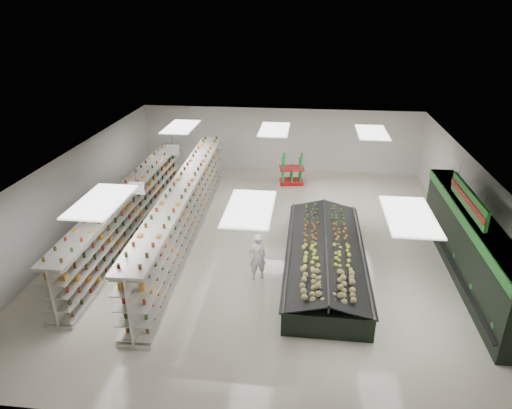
# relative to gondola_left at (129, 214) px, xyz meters

# --- Properties ---
(floor) EXTENTS (16.00, 16.00, 0.00)m
(floor) POSITION_rel_gondola_left_xyz_m (5.00, 0.04, -0.87)
(floor) COLOR beige
(floor) RESTS_ON ground
(ceiling) EXTENTS (14.00, 16.00, 0.02)m
(ceiling) POSITION_rel_gondola_left_xyz_m (5.00, 0.04, 2.33)
(ceiling) COLOR white
(ceiling) RESTS_ON wall_back
(wall_back) EXTENTS (14.00, 0.02, 3.20)m
(wall_back) POSITION_rel_gondola_left_xyz_m (5.00, 8.04, 0.73)
(wall_back) COLOR silver
(wall_back) RESTS_ON floor
(wall_front) EXTENTS (14.00, 0.02, 3.20)m
(wall_front) POSITION_rel_gondola_left_xyz_m (5.00, -7.96, 0.73)
(wall_front) COLOR silver
(wall_front) RESTS_ON floor
(wall_left) EXTENTS (0.02, 16.00, 3.20)m
(wall_left) POSITION_rel_gondola_left_xyz_m (-2.00, 0.04, 0.73)
(wall_left) COLOR silver
(wall_left) RESTS_ON floor
(wall_right) EXTENTS (0.02, 16.00, 3.20)m
(wall_right) POSITION_rel_gondola_left_xyz_m (12.00, 0.04, 0.73)
(wall_right) COLOR silver
(wall_right) RESTS_ON floor
(produce_wall_case) EXTENTS (0.93, 8.00, 2.20)m
(produce_wall_case) POSITION_rel_gondola_left_xyz_m (11.53, -1.46, 0.37)
(produce_wall_case) COLOR black
(produce_wall_case) RESTS_ON floor
(aisle_sign_near) EXTENTS (0.52, 0.06, 0.75)m
(aisle_sign_near) POSITION_rel_gondola_left_xyz_m (1.20, -1.96, 1.88)
(aisle_sign_near) COLOR white
(aisle_sign_near) RESTS_ON ceiling
(aisle_sign_far) EXTENTS (0.52, 0.06, 0.75)m
(aisle_sign_far) POSITION_rel_gondola_left_xyz_m (1.20, 2.04, 1.88)
(aisle_sign_far) COLOR white
(aisle_sign_far) RESTS_ON ceiling
(hortifruti_banner) EXTENTS (0.12, 3.20, 0.95)m
(hortifruti_banner) POSITION_rel_gondola_left_xyz_m (11.25, -1.46, 1.78)
(hortifruti_banner) COLOR #217D28
(hortifruti_banner) RESTS_ON ceiling
(gondola_left) EXTENTS (0.85, 10.91, 1.89)m
(gondola_left) POSITION_rel_gondola_left_xyz_m (0.00, 0.00, 0.00)
(gondola_left) COLOR silver
(gondola_left) RESTS_ON floor
(gondola_center) EXTENTS (1.34, 12.29, 2.13)m
(gondola_center) POSITION_rel_gondola_left_xyz_m (2.07, 0.19, 0.11)
(gondola_center) COLOR silver
(gondola_center) RESTS_ON floor
(produce_island) EXTENTS (2.54, 6.99, 1.04)m
(produce_island) POSITION_rel_gondola_left_xyz_m (7.14, -1.52, -0.39)
(produce_island) COLOR black
(produce_island) RESTS_ON floor
(soda_endcap) EXTENTS (1.25, 0.94, 1.48)m
(soda_endcap) POSITION_rel_gondola_left_xyz_m (5.72, 6.05, -0.15)
(soda_endcap) COLOR #A71313
(soda_endcap) RESTS_ON floor
(shopper_main) EXTENTS (0.68, 0.59, 1.57)m
(shopper_main) POSITION_rel_gondola_left_xyz_m (5.02, -2.35, -0.08)
(shopper_main) COLOR silver
(shopper_main) RESTS_ON floor
(shopper_background) EXTENTS (0.89, 0.99, 1.73)m
(shopper_background) POSITION_rel_gondola_left_xyz_m (1.96, 3.61, -0.00)
(shopper_background) COLOR tan
(shopper_background) RESTS_ON floor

